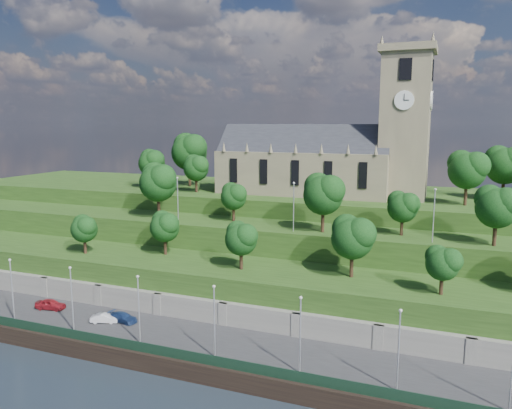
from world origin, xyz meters
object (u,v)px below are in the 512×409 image
at_px(car_left, 50,304).
at_px(car_middle, 104,318).
at_px(car_right, 123,317).
at_px(church, 330,154).

height_order(car_left, car_middle, car_left).
bearing_deg(car_right, car_middle, 122.37).
distance_m(car_middle, car_right, 2.37).
relative_size(church, car_left, 8.95).
relative_size(car_middle, car_right, 0.85).
distance_m(church, car_middle, 49.16).
relative_size(car_left, car_right, 1.02).
bearing_deg(church, car_right, -115.84).
bearing_deg(car_right, car_left, 95.02).
bearing_deg(car_left, church, -47.50).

